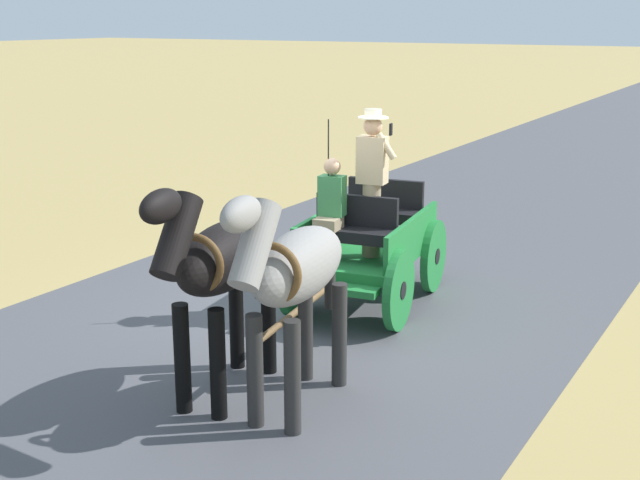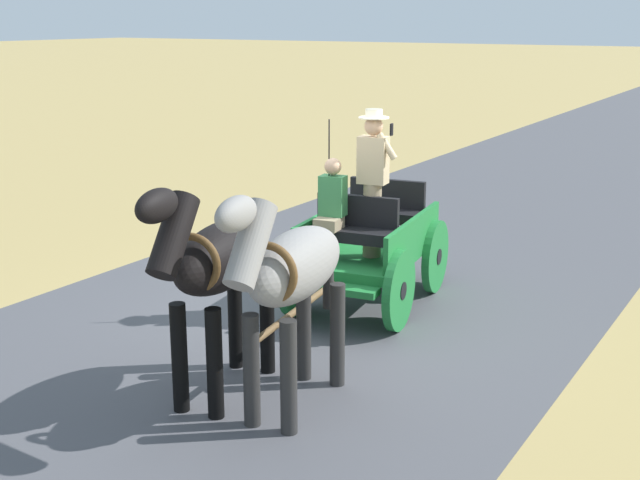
% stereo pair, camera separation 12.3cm
% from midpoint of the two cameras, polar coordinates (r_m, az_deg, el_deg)
% --- Properties ---
extents(ground_plane, '(200.00, 200.00, 0.00)m').
position_cam_midpoint_polar(ground_plane, '(10.40, -0.58, -4.92)').
color(ground_plane, tan).
extents(road_surface, '(6.69, 160.00, 0.01)m').
position_cam_midpoint_polar(road_surface, '(10.40, -0.58, -4.90)').
color(road_surface, '#4C4C51').
rests_on(road_surface, ground).
extents(horse_drawn_carriage, '(1.73, 4.51, 2.50)m').
position_cam_midpoint_polar(horse_drawn_carriage, '(10.45, 3.57, -0.16)').
color(horse_drawn_carriage, '#1E7233').
rests_on(horse_drawn_carriage, ground).
extents(horse_near_side, '(0.75, 2.15, 2.21)m').
position_cam_midpoint_polar(horse_near_side, '(7.47, -1.54, -2.27)').
color(horse_near_side, gray).
rests_on(horse_near_side, ground).
extents(horse_off_side, '(0.80, 2.15, 2.21)m').
position_cam_midpoint_polar(horse_off_side, '(7.81, -6.56, -1.61)').
color(horse_off_side, black).
rests_on(horse_off_side, ground).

